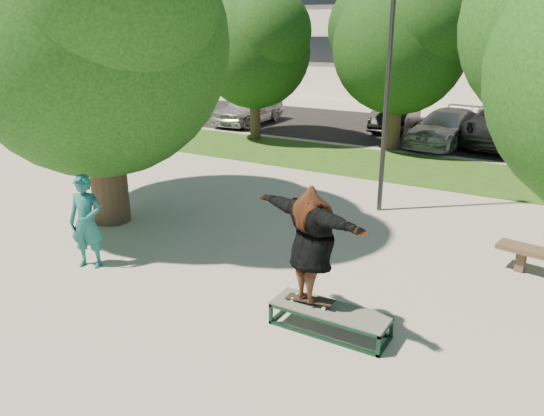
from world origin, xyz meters
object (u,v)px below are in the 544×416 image
Objects in this scene: tree_left at (93,25)px; car_silver_b at (446,127)px; car_dark at (396,113)px; car_grey at (505,124)px; lamppost at (388,83)px; grind_box at (330,320)px; car_silver_a at (249,108)px; bystander at (86,222)px.

tree_left is 1.54× the size of car_silver_b.
car_silver_b is (4.79, 12.74, -3.75)m from tree_left.
car_dark is 4.75m from car_grey.
grind_box is (1.29, -5.78, -2.96)m from lamppost.
car_dark is (-3.21, 11.03, -2.42)m from lamppost.
bystander is at bearing -68.86° from car_silver_a.
tree_left is 3.95× the size of grind_box.
grind_box is 5.01m from bystander.
car_grey is (5.11, 16.09, -0.11)m from bystander.
grind_box is at bearing -77.44° from lamppost.
bystander reaches higher than car_silver_b.
car_silver_b is (2.71, -2.20, -0.06)m from car_dark.
car_grey reaches higher than car_silver_a.
tree_left is at bearing -101.98° from car_silver_b.
car_grey is (1.44, 10.08, -2.35)m from lamppost.
bystander is at bearing -177.38° from grind_box.
tree_left is 15.94m from car_grey.
bystander is (-4.95, -0.23, 0.72)m from grind_box.
car_silver_a is 0.93× the size of car_silver_b.
tree_left is 14.12m from car_silver_b.
car_dark is at bearing 18.07° from car_silver_a.
lamppost is 3.39× the size of grind_box.
car_dark is at bearing 66.39° from bystander.
car_silver_b is (3.16, 14.85, -0.23)m from bystander.
tree_left is 1.61× the size of car_dark.
car_silver_b is at bearing -0.78° from car_silver_a.
car_grey reaches higher than car_dark.
tree_left reaches higher than car_silver_b.
bystander is at bearing -109.19° from car_grey.
lamppost is at bearing -80.59° from car_dark.
lamppost reaches higher than car_dark.
tree_left is at bearing 105.64° from bystander.
grind_box is at bearing -15.92° from tree_left.
car_silver_a is at bearing 89.87° from bystander.
car_grey is (6.73, 13.99, -3.63)m from tree_left.
car_silver_b is at bearing 55.88° from bystander.
grind_box is 0.39× the size of car_silver_b.
tree_left is 6.70m from lamppost.
car_silver_a reaches higher than car_dark.
lamppost is at bearing 102.56° from grind_box.
car_grey is 1.24× the size of car_silver_b.
tree_left is 1.64× the size of car_silver_a.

